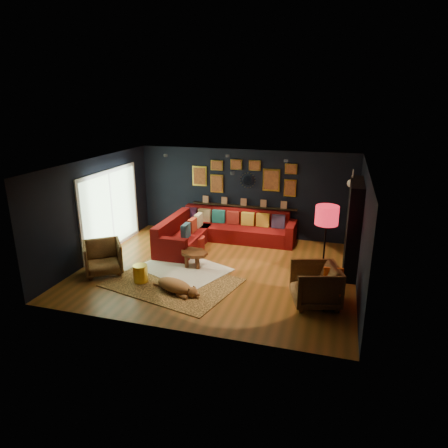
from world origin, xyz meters
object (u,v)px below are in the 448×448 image
(armchair_right, at_px, (315,283))
(gold_stool, at_px, (141,274))
(sectional, at_px, (215,232))
(pouf, at_px, (195,243))
(dog, at_px, (174,283))
(floor_lamp, at_px, (327,218))
(armchair_left, at_px, (103,256))
(coffee_table, at_px, (194,254))
(orange_chair, at_px, (333,285))

(armchair_right, xyz_separation_m, gold_stool, (-3.87, -0.10, -0.26))
(sectional, distance_m, pouf, 0.76)
(dog, bearing_deg, armchair_right, 25.52)
(pouf, height_order, floor_lamp, floor_lamp)
(armchair_left, height_order, floor_lamp, floor_lamp)
(coffee_table, height_order, floor_lamp, floor_lamp)
(armchair_right, height_order, floor_lamp, floor_lamp)
(pouf, xyz_separation_m, armchair_right, (3.40, -2.20, 0.27))
(coffee_table, bearing_deg, pouf, 108.68)
(coffee_table, bearing_deg, sectional, 90.46)
(armchair_left, xyz_separation_m, gold_stool, (1.08, -0.20, -0.23))
(armchair_right, bearing_deg, floor_lamp, 157.65)
(gold_stool, distance_m, orange_chair, 4.22)
(sectional, bearing_deg, dog, -88.55)
(pouf, xyz_separation_m, gold_stool, (-0.48, -2.30, 0.01))
(sectional, relative_size, armchair_left, 3.94)
(pouf, distance_m, gold_stool, 2.35)
(dog, bearing_deg, gold_stool, -175.14)
(coffee_table, xyz_separation_m, armchair_right, (3.01, -1.05, 0.13))
(sectional, distance_m, dog, 3.19)
(sectional, relative_size, gold_stool, 8.24)
(pouf, height_order, dog, dog)
(gold_stool, relative_size, dog, 0.33)
(gold_stool, bearing_deg, armchair_right, 1.46)
(coffee_table, height_order, armchair_left, armchair_left)
(sectional, xyz_separation_m, dog, (0.08, -3.19, -0.11))
(dog, bearing_deg, pouf, 119.24)
(coffee_table, distance_m, dog, 1.39)
(floor_lamp, bearing_deg, orange_chair, -76.63)
(armchair_left, distance_m, dog, 2.07)
(armchair_right, distance_m, gold_stool, 3.88)
(armchair_right, bearing_deg, sectional, -150.36)
(coffee_table, xyz_separation_m, floor_lamp, (3.10, -0.05, 1.21))
(floor_lamp, bearing_deg, gold_stool, -164.57)
(armchair_right, bearing_deg, dog, -100.50)
(coffee_table, distance_m, floor_lamp, 3.33)
(sectional, relative_size, orange_chair, 4.18)
(sectional, bearing_deg, coffee_table, -89.54)
(sectional, height_order, gold_stool, sectional)
(armchair_left, distance_m, floor_lamp, 5.25)
(sectional, bearing_deg, floor_lamp, -30.83)
(pouf, bearing_deg, armchair_left, -126.56)
(sectional, height_order, floor_lamp, floor_lamp)
(armchair_left, distance_m, armchair_right, 4.96)
(gold_stool, xyz_separation_m, orange_chair, (4.21, 0.06, 0.27))
(pouf, height_order, armchair_right, armchair_right)
(armchair_right, height_order, gold_stool, armchair_right)
(orange_chair, bearing_deg, dog, -178.47)
(sectional, xyz_separation_m, armchair_left, (-1.94, -2.76, 0.11))
(armchair_left, xyz_separation_m, dog, (2.02, -0.43, -0.22))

